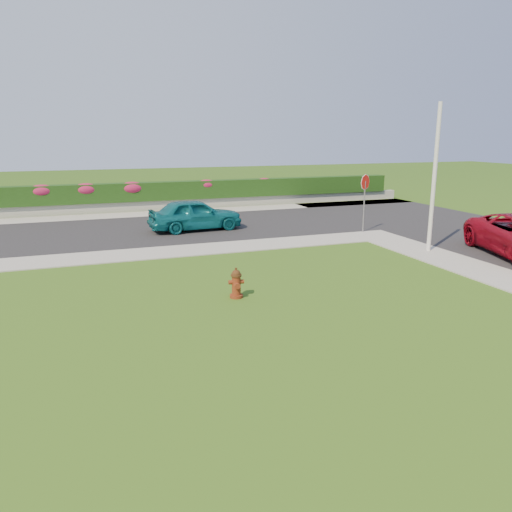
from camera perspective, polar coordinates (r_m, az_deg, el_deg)
name	(u,v)px	position (r m, az deg, el deg)	size (l,w,h in m)	color
ground	(335,324)	(12.44, 8.99, -7.67)	(120.00, 120.00, 0.00)	black
street_far	(94,233)	(24.51, -18.03, 2.49)	(26.00, 8.00, 0.04)	black
sidewalk_far	(72,259)	(19.60, -20.30, -0.37)	(24.00, 2.00, 0.04)	gray
curb_corner	(374,236)	(23.38, 13.39, 2.28)	(2.00, 2.00, 0.04)	gray
sidewalk_beyond	(161,213)	(29.80, -10.75, 4.82)	(34.00, 2.00, 0.04)	gray
retaining_wall	(157,205)	(31.23, -11.24, 5.72)	(34.00, 0.40, 0.60)	gray
hedge	(156,191)	(31.23, -11.34, 7.28)	(32.00, 0.90, 1.10)	black
fire_hydrant	(236,284)	(14.08, -2.27, -3.17)	(0.45, 0.42, 0.87)	#56170D
sedan_teal	(195,214)	(24.06, -6.96, 4.73)	(1.77, 4.40, 1.50)	#0D606A
utility_pole	(434,179)	(20.46, 19.70, 8.28)	(0.16, 0.16, 5.69)	silver
stop_sign	(365,189)	(23.82, 12.34, 7.48)	(0.68, 0.35, 2.74)	slate
flower_clump_b	(42,191)	(30.78, -23.30, 6.86)	(1.41, 0.91, 0.70)	#AE1D41
flower_clump_c	(86,189)	(30.74, -18.85, 7.22)	(1.42, 0.92, 0.71)	#AE1D41
flower_clump_d	(132,188)	(30.91, -13.98, 7.56)	(1.49, 0.96, 0.75)	#AE1D41
flower_clump_e	(206,185)	(31.73, -5.69, 8.13)	(1.23, 0.79, 0.62)	#AE1D41
flower_clump_f	(264,182)	(32.90, 0.96, 8.46)	(1.05, 0.67, 0.52)	#AE1D41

